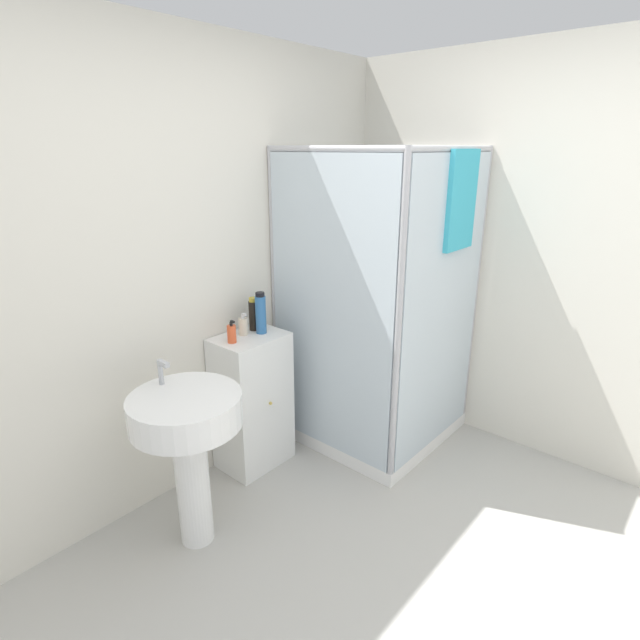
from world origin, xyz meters
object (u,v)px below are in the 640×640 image
shampoo_bottle_blue (261,313)px  sink (188,433)px  soap_dispenser (232,334)px  shampoo_bottle_tall_black (254,314)px  lotion_bottle_white (243,326)px

shampoo_bottle_blue → sink: bearing=-160.0°
shampoo_bottle_blue → soap_dispenser: bearing=177.0°
soap_dispenser → shampoo_bottle_tall_black: bearing=15.5°
sink → lotion_bottle_white: (0.65, 0.33, 0.29)m
soap_dispenser → shampoo_bottle_tall_black: (0.22, 0.06, 0.05)m
shampoo_bottle_tall_black → sink: bearing=-155.4°
soap_dispenser → shampoo_bottle_tall_black: size_ratio=0.66×
shampoo_bottle_blue → shampoo_bottle_tall_black: bearing=84.3°
sink → shampoo_bottle_blue: bearing=20.0°
lotion_bottle_white → shampoo_bottle_blue: bearing=-32.5°
soap_dispenser → shampoo_bottle_blue: (0.22, -0.01, 0.07)m
sink → shampoo_bottle_tall_black: (0.74, 0.34, 0.34)m
soap_dispenser → shampoo_bottle_blue: bearing=-3.0°
sink → shampoo_bottle_blue: (0.74, 0.27, 0.36)m
soap_dispenser → shampoo_bottle_tall_black: 0.24m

